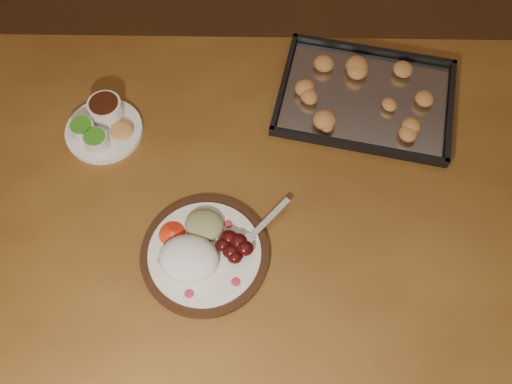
# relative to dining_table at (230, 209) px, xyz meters

# --- Properties ---
(ground) EXTENTS (4.00, 4.00, 0.00)m
(ground) POSITION_rel_dining_table_xyz_m (0.16, 0.04, -0.65)
(ground) COLOR brown
(ground) RESTS_ON ground
(dining_table) EXTENTS (1.62, 1.13, 0.75)m
(dining_table) POSITION_rel_dining_table_xyz_m (0.00, 0.00, 0.00)
(dining_table) COLOR brown
(dining_table) RESTS_ON ground
(dinner_plate) EXTENTS (0.29, 0.29, 0.06)m
(dinner_plate) POSITION_rel_dining_table_xyz_m (-0.02, -0.16, 0.12)
(dinner_plate) COLOR black
(dinner_plate) RESTS_ON dining_table
(condiment_saucer) EXTENTS (0.18, 0.18, 0.06)m
(condiment_saucer) POSITION_rel_dining_table_xyz_m (-0.32, 0.10, 0.12)
(condiment_saucer) COLOR white
(condiment_saucer) RESTS_ON dining_table
(baking_tray) EXTENTS (0.42, 0.32, 0.04)m
(baking_tray) POSITION_rel_dining_table_xyz_m (0.28, 0.30, 0.11)
(baking_tray) COLOR black
(baking_tray) RESTS_ON dining_table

